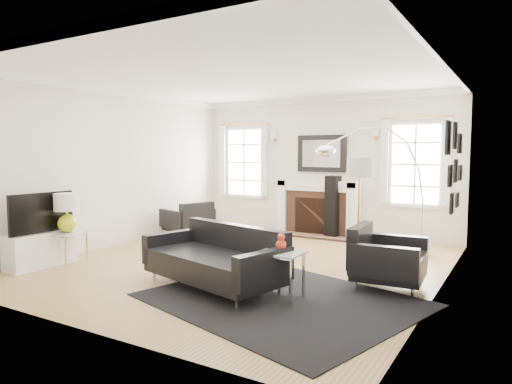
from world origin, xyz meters
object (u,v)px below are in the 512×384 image
Objects in this scene: armchair_right at (384,259)px; coffee_table at (235,232)px; gourd_lamp at (67,210)px; sofa at (217,260)px; fireplace at (318,208)px; arc_floor_lamp at (375,185)px; armchair_left at (189,220)px.

coffee_table is (-2.73, 0.81, -0.03)m from armchair_right.
sofa is at bearing 5.04° from gourd_lamp.
fireplace is 4.77m from gourd_lamp.
fireplace is 3.67m from armchair_right.
fireplace is 2.94× the size of gourd_lamp.
gourd_lamp is 4.70m from arc_floor_lamp.
armchair_left is (-2.49, 2.53, -0.01)m from sofa.
arc_floor_lamp is (3.77, 2.78, 0.34)m from gourd_lamp.
coffee_table is 0.37× the size of arc_floor_lamp.
fireplace is 2.60m from armchair_left.
fireplace is at bearing 62.48° from gourd_lamp.
fireplace is 1.73× the size of armchair_right.
arc_floor_lamp is at bearing 18.52° from coffee_table.
coffee_table is at bearing -24.28° from armchair_left.
sofa is 2.59× the size of coffee_table.
sofa is at bearing -150.16° from armchair_right.
sofa is 3.56m from armchair_left.
armchair_left is 1.71m from coffee_table.
armchair_right is 1.24× the size of coffee_table.
arc_floor_lamp is at bearing 0.35° from armchair_left.
fireplace is 2.15× the size of coffee_table.
arc_floor_lamp is (-0.56, 1.53, 0.81)m from armchair_right.
coffee_table is 2.66m from gourd_lamp.
armchair_right is 2.84m from coffee_table.
armchair_right is at bearing -16.51° from coffee_table.
armchair_right is 0.46× the size of arc_floor_lamp.
coffee_table is (-0.59, -2.16, -0.22)m from fireplace.
sofa is 2.95m from arc_floor_lamp.
arc_floor_lamp is (1.57, -1.44, 0.62)m from fireplace.
sofa is 2.06m from armchair_right.
fireplace is at bearing 94.99° from sofa.
armchair_left is 0.49× the size of arc_floor_lamp.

